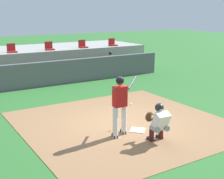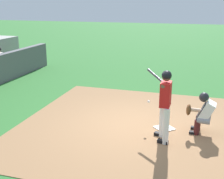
{
  "view_description": "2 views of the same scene",
  "coord_description": "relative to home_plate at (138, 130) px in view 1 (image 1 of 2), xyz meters",
  "views": [
    {
      "loc": [
        -5.48,
        -8.14,
        3.59
      ],
      "look_at": [
        0.0,
        0.7,
        1.0
      ],
      "focal_mm": 50.44,
      "sensor_mm": 36.0,
      "label": 1
    },
    {
      "loc": [
        -7.49,
        -1.55,
        3.36
      ],
      "look_at": [
        0.0,
        0.7,
        1.0
      ],
      "focal_mm": 46.99,
      "sensor_mm": 36.0,
      "label": 2
    }
  ],
  "objects": [
    {
      "name": "dugout_bench",
      "position": [
        0.0,
        8.3,
        0.2
      ],
      "size": [
        11.8,
        0.44,
        0.45
      ],
      "primitive_type": "cube",
      "color": "olive",
      "rests_on": "ground"
    },
    {
      "name": "dugout_player_1",
      "position": [
        4.08,
        8.14,
        0.65
      ],
      "size": [
        0.49,
        0.7,
        1.3
      ],
      "color": "#939399",
      "rests_on": "ground"
    },
    {
      "name": "dugout_wall",
      "position": [
        0.0,
        7.3,
        0.58
      ],
      "size": [
        13.0,
        0.3,
        1.2
      ],
      "primitive_type": "cube",
      "color": "#59595E",
      "rests_on": "ground"
    },
    {
      "name": "home_plate",
      "position": [
        0.0,
        0.0,
        0.0
      ],
      "size": [
        0.62,
        0.62,
        0.02
      ],
      "primitive_type": "cube",
      "rotation": [
        0.0,
        0.0,
        0.79
      ],
      "color": "white",
      "rests_on": "dirt_infield"
    },
    {
      "name": "dirt_infield",
      "position": [
        0.0,
        0.8,
        -0.02
      ],
      "size": [
        6.4,
        6.4,
        0.01
      ],
      "primitive_type": "cube",
      "color": "#936B47",
      "rests_on": "ground"
    },
    {
      "name": "stadium_seat_5",
      "position": [
        5.42,
        10.18,
        1.51
      ],
      "size": [
        0.46,
        0.46,
        0.48
      ],
      "color": "#A51E1E",
      "rests_on": "stands_platform"
    },
    {
      "name": "ground_plane",
      "position": [
        0.0,
        0.8,
        -0.02
      ],
      "size": [
        80.0,
        80.0,
        0.0
      ],
      "primitive_type": "plane",
      "color": "#2D6B2D"
    },
    {
      "name": "catcher_crouched",
      "position": [
        0.01,
        -0.95,
        0.58
      ],
      "size": [
        0.51,
        1.8,
        1.13
      ],
      "color": "gray",
      "rests_on": "ground"
    },
    {
      "name": "stands_platform",
      "position": [
        0.0,
        11.7,
        0.68
      ],
      "size": [
        15.0,
        4.4,
        1.4
      ],
      "primitive_type": "cube",
      "color": "#9E9E99",
      "rests_on": "ground"
    },
    {
      "name": "stadium_seat_2",
      "position": [
        -1.08,
        10.18,
        1.51
      ],
      "size": [
        0.46,
        0.46,
        0.48
      ],
      "color": "#A51E1E",
      "rests_on": "stands_platform"
    },
    {
      "name": "batter_at_plate",
      "position": [
        -0.67,
        -0.04,
        1.01
      ],
      "size": [
        1.3,
        0.79,
        1.8
      ],
      "color": "silver",
      "rests_on": "ground"
    },
    {
      "name": "stadium_seat_3",
      "position": [
        1.08,
        10.18,
        1.51
      ],
      "size": [
        0.46,
        0.46,
        0.48
      ],
      "color": "#A51E1E",
      "rests_on": "stands_platform"
    },
    {
      "name": "stadium_seat_4",
      "position": [
        3.25,
        10.18,
        1.51
      ],
      "size": [
        0.46,
        0.46,
        0.48
      ],
      "color": "#A51E1E",
      "rests_on": "stands_platform"
    }
  ]
}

